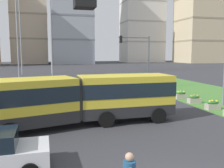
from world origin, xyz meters
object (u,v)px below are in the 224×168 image
at_px(apartment_tower_westcentre, 29,17).
at_px(apartment_tower_eastcentre, 142,14).
at_px(traffic_light_far_right, 139,53).
at_px(apartment_tower_centre, 72,7).
at_px(articulated_bus, 84,99).
at_px(flower_planter_5, 181,95).
at_px(flower_planter_3, 213,105).
at_px(car_black_sedan, 31,88).
at_px(flower_planter_4, 194,99).
at_px(apartment_tower_east, 200,21).

distance_m(apartment_tower_westcentre, apartment_tower_eastcentre, 52.40).
height_order(traffic_light_far_right, apartment_tower_centre, apartment_tower_centre).
relative_size(articulated_bus, flower_planter_5, 10.92).
height_order(flower_planter_3, flower_planter_5, same).
bearing_deg(apartment_tower_centre, flower_planter_5, -88.64).
relative_size(articulated_bus, traffic_light_far_right, 1.86).
height_order(apartment_tower_westcentre, apartment_tower_eastcentre, apartment_tower_eastcentre).
relative_size(car_black_sedan, apartment_tower_westcentre, 0.11).
height_order(car_black_sedan, apartment_tower_eastcentre, apartment_tower_eastcentre).
height_order(flower_planter_4, apartment_tower_westcentre, apartment_tower_westcentre).
distance_m(traffic_light_far_right, apartment_tower_east, 95.57).
relative_size(flower_planter_3, traffic_light_far_right, 0.17).
distance_m(flower_planter_5, apartment_tower_eastcentre, 103.90).
height_order(articulated_bus, apartment_tower_eastcentre, apartment_tower_eastcentre).
distance_m(apartment_tower_centre, apartment_tower_eastcentre, 36.71).
relative_size(traffic_light_far_right, apartment_tower_eastcentre, 0.14).
height_order(articulated_bus, flower_planter_3, articulated_bus).
distance_m(flower_planter_5, apartment_tower_centre, 88.01).
relative_size(articulated_bus, car_black_sedan, 2.68).
bearing_deg(apartment_tower_eastcentre, traffic_light_far_right, -111.37).
height_order(flower_planter_3, flower_planter_4, same).
distance_m(flower_planter_3, apartment_tower_eastcentre, 108.37).
height_order(articulated_bus, apartment_tower_centre, apartment_tower_centre).
bearing_deg(flower_planter_5, articulated_bus, -148.94).
bearing_deg(flower_planter_4, flower_planter_3, -90.00).
height_order(car_black_sedan, flower_planter_5, car_black_sedan).
relative_size(car_black_sedan, apartment_tower_east, 0.12).
bearing_deg(apartment_tower_centre, traffic_light_far_right, -89.70).
distance_m(flower_planter_4, flower_planter_5, 2.29).
bearing_deg(flower_planter_3, apartment_tower_eastcentre, 71.80).
distance_m(flower_planter_5, apartment_tower_east, 100.98).
xyz_separation_m(car_black_sedan, flower_planter_3, (14.14, -11.21, -0.33)).
xyz_separation_m(car_black_sedan, flower_planter_4, (14.14, -8.67, -0.33)).
xyz_separation_m(flower_planter_3, flower_planter_4, (0.00, 2.54, 0.00)).
xyz_separation_m(car_black_sedan, apartment_tower_westcentre, (-4.94, 86.04, 18.87)).
relative_size(articulated_bus, flower_planter_3, 10.92).
bearing_deg(car_black_sedan, traffic_light_far_right, 3.42).
bearing_deg(apartment_tower_eastcentre, apartment_tower_centre, -162.89).
distance_m(car_black_sedan, apartment_tower_eastcentre, 103.60).
xyz_separation_m(car_black_sedan, traffic_light_far_right, (12.53, 0.75, 3.65)).
bearing_deg(articulated_bus, apartment_tower_east, 52.96).
xyz_separation_m(articulated_bus, traffic_light_far_right, (8.65, 13.31, 2.75)).
distance_m(car_black_sedan, flower_planter_3, 18.05).
xyz_separation_m(car_black_sedan, apartment_tower_east, (70.30, 75.45, 18.32)).
height_order(flower_planter_5, apartment_tower_east, apartment_tower_east).
bearing_deg(articulated_bus, car_black_sedan, 107.13).
bearing_deg(apartment_tower_east, apartment_tower_centre, 176.93).
relative_size(apartment_tower_centre, apartment_tower_east, 1.22).
xyz_separation_m(apartment_tower_westcentre, apartment_tower_east, (75.24, -10.59, -0.55)).
relative_size(apartment_tower_westcentre, apartment_tower_eastcentre, 0.83).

